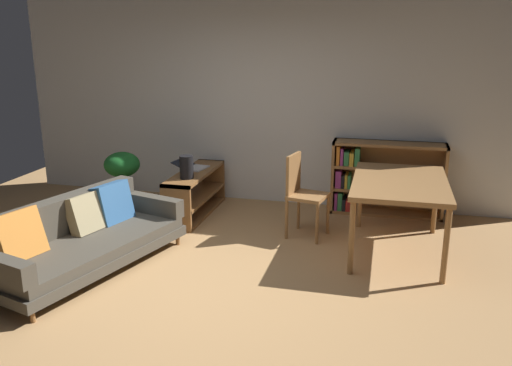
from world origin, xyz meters
TOP-DOWN VIEW (x-y plane):
  - ground_plane at (0.00, 0.00)m, footprint 8.16×8.16m
  - back_wall_panel at (0.00, 2.70)m, footprint 6.80×0.10m
  - fabric_couch at (-1.22, 0.09)m, footprint 1.39×2.20m
  - media_console at (-0.68, 1.87)m, footprint 0.37×1.33m
  - open_laptop at (-0.78, 2.02)m, footprint 0.45×0.37m
  - desk_speaker at (-0.66, 1.54)m, footprint 0.16×0.16m
  - potted_floor_plant at (-1.61, 1.74)m, footprint 0.45×0.45m
  - dining_table at (1.80, 1.24)m, footprint 0.95×1.43m
  - dining_chair_near at (0.75, 1.47)m, footprint 0.47×0.47m
  - bookshelf at (1.58, 2.51)m, footprint 1.39×0.34m

SIDE VIEW (x-z plane):
  - ground_plane at x=0.00m, z-range 0.00..0.00m
  - media_console at x=-0.68m, z-range -0.01..0.55m
  - fabric_couch at x=-1.22m, z-range -0.05..0.68m
  - bookshelf at x=1.58m, z-range 0.00..0.93m
  - potted_floor_plant at x=-1.61m, z-range 0.13..0.91m
  - dining_chair_near at x=0.75m, z-range 0.06..1.00m
  - open_laptop at x=-0.78m, z-range 0.54..0.63m
  - desk_speaker at x=-0.66m, z-range 0.56..0.84m
  - dining_table at x=1.80m, z-range 0.32..1.10m
  - back_wall_panel at x=0.00m, z-range 0.00..2.70m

